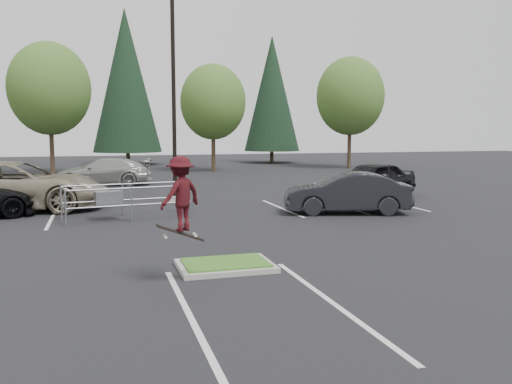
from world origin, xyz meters
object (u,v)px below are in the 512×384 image
object	(u,v)px
light_pole	(174,100)
decid_d	(350,99)
decid_b	(49,92)
skateboarder	(180,194)
conif_b	(126,81)
decid_c	(213,104)
cart_corral	(113,198)
car_r_charc	(347,193)
car_far_silver	(105,172)
conif_c	(272,94)
car_l_tan	(15,186)
car_r_black	(371,179)

from	to	relation	value
light_pole	decid_d	world-z (taller)	light_pole
light_pole	decid_b	bearing A→B (deg)	109.35
decid_b	skateboarder	distance (m)	32.16
conif_b	decid_c	bearing A→B (deg)	-60.68
cart_corral	car_r_charc	world-z (taller)	car_r_charc
car_far_silver	conif_b	bearing A→B (deg)	-177.82
conif_c	car_l_tan	bearing A→B (deg)	-125.58
decid_c	conif_c	world-z (taller)	conif_c
decid_d	car_r_black	size ratio (longest dim) A/B	1.89
car_l_tan	car_far_silver	bearing A→B (deg)	-13.01
decid_b	decid_c	bearing A→B (deg)	-3.34
car_r_charc	car_r_black	xyz separation A→B (m)	(3.50, 4.50, 0.05)
conif_c	car_r_charc	distance (m)	33.90
conif_c	car_r_black	xyz separation A→B (m)	(-4.00, -28.00, -6.00)
skateboarder	car_r_charc	size ratio (longest dim) A/B	0.37
light_pole	conif_c	bearing A→B (deg)	63.85
car_l_tan	car_far_silver	xyz separation A→B (m)	(3.62, 9.54, -0.19)
conif_c	car_r_charc	xyz separation A→B (m)	(-7.50, -32.50, -6.05)
car_l_tan	decid_d	bearing A→B (deg)	-44.15
decid_d	conif_c	bearing A→B (deg)	113.53
car_r_black	light_pole	bearing A→B (deg)	-112.92
light_pole	car_l_tan	xyz separation A→B (m)	(-6.53, -0.50, -3.56)
conif_b	conif_c	distance (m)	14.07
decid_d	conif_b	world-z (taller)	conif_b
decid_d	car_far_silver	bearing A→B (deg)	-155.52
conif_b	conif_c	size ratio (longest dim) A/B	1.16
conif_b	car_r_charc	bearing A→B (deg)	-79.02
cart_corral	car_l_tan	distance (m)	5.15
decid_c	car_l_tan	distance (m)	22.33
car_far_silver	decid_b	bearing A→B (deg)	-149.99
cart_corral	conif_b	bearing A→B (deg)	77.56
decid_d	conif_b	distance (m)	20.76
light_pole	decid_c	xyz separation A→B (m)	(5.49, 17.83, 0.69)
light_pole	car_l_tan	size ratio (longest dim) A/B	1.41
decid_d	car_far_silver	size ratio (longest dim) A/B	1.71
light_pole	skateboarder	size ratio (longest dim) A/B	5.60
car_r_black	car_far_silver	size ratio (longest dim) A/B	0.90
light_pole	skateboarder	distance (m)	13.38
car_l_tan	decid_b	bearing A→B (deg)	7.69
light_pole	car_l_tan	bearing A→B (deg)	-175.62
car_l_tan	conif_b	bearing A→B (deg)	-3.99
conif_b	car_r_charc	world-z (taller)	conif_b
skateboarder	cart_corral	bearing A→B (deg)	-117.67
light_pole	conif_c	distance (m)	30.72
light_pole	decid_d	xyz separation A→B (m)	(17.49, 18.33, 1.35)
conif_b	car_far_silver	bearing A→B (deg)	-97.07
decid_b	decid_d	distance (m)	24.00
conif_b	car_far_silver	distance (m)	20.83
conif_c	car_l_tan	world-z (taller)	conif_c
decid_c	cart_corral	distance (m)	23.85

